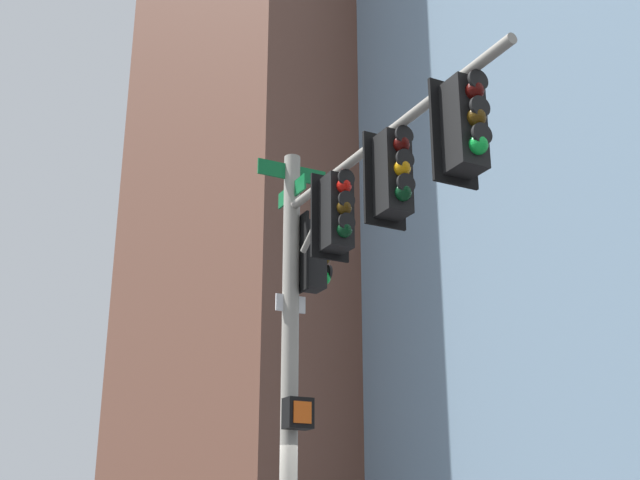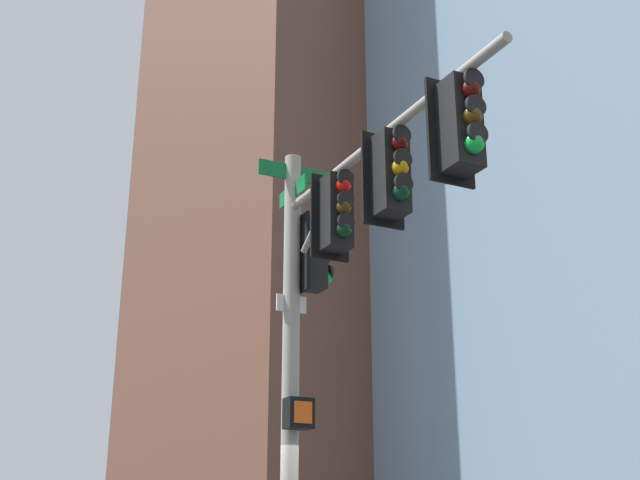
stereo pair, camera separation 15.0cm
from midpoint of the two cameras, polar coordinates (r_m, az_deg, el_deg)
name	(u,v)px [view 1 (the left image)]	position (r m, az deg, el deg)	size (l,w,h in m)	color
signal_pole_assembly	(339,264)	(10.56, 0.91, -1.64)	(5.25, 1.78, 6.67)	#9E998C
building_brick_nearside	(603,177)	(50.31, 18.75, 4.11)	(19.07, 15.57, 41.21)	#4C3328
building_brick_midblock	(295,213)	(57.83, -1.83, 1.87)	(17.55, 17.99, 44.78)	brown
building_glass_tower	(558,46)	(62.83, 15.92, 12.63)	(26.75, 28.86, 67.93)	#7A99B2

